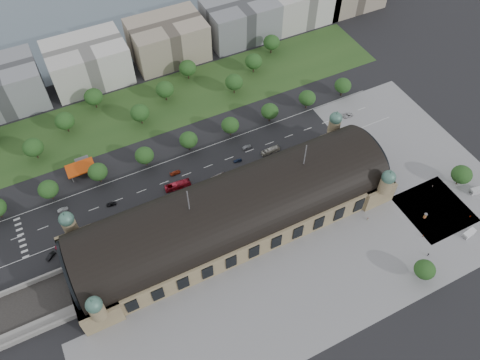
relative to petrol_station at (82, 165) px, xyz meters
name	(u,v)px	position (x,y,z in m)	size (l,w,h in m)	color
ground	(234,225)	(53.91, -65.28, -2.95)	(900.00, 900.00, 0.00)	black
station	(233,212)	(53.91, -65.28, 7.33)	(150.00, 48.40, 44.30)	tan
plaza_south	(301,295)	(63.91, -109.28, -2.95)	(190.00, 48.00, 0.12)	gray
plaza_east	(409,151)	(156.91, -65.28, -2.95)	(56.00, 100.00, 0.12)	gray
road_slab	(164,183)	(33.91, -27.28, -2.95)	(260.00, 26.00, 0.10)	black
grass_belt	(138,112)	(38.91, 27.72, -2.95)	(300.00, 45.00, 0.10)	#294B1E
petrol_station	(82,165)	(0.00, 0.00, 0.00)	(14.00, 13.00, 5.05)	#CB430B
office_2	(0,88)	(-26.09, 67.72, 9.05)	(45.00, 32.00, 24.00)	gray
office_3	(88,62)	(23.91, 67.72, 9.05)	(45.00, 32.00, 24.00)	silver
office_4	(168,40)	(73.91, 67.72, 9.05)	(45.00, 32.00, 24.00)	tan
office_5	(240,19)	(123.91, 67.72, 9.05)	(45.00, 32.00, 24.00)	gray
office_6	(300,2)	(168.91, 67.72, 9.05)	(45.00, 32.00, 24.00)	silver
tree_row_2	(48,189)	(-18.09, -12.28, 4.48)	(9.60, 9.60, 11.52)	#2D2116
tree_row_3	(98,172)	(5.91, -12.28, 4.48)	(9.60, 9.60, 11.52)	#2D2116
tree_row_4	(144,155)	(29.91, -12.28, 4.48)	(9.60, 9.60, 11.52)	#2D2116
tree_row_5	(188,140)	(53.91, -12.28, 4.48)	(9.60, 9.60, 11.52)	#2D2116
tree_row_6	(230,125)	(77.91, -12.28, 4.48)	(9.60, 9.60, 11.52)	#2D2116
tree_row_7	(270,111)	(101.91, -12.28, 4.48)	(9.60, 9.60, 11.52)	#2D2116
tree_row_8	(307,98)	(125.91, -12.28, 4.48)	(9.60, 9.60, 11.52)	#2D2116
tree_row_9	(343,85)	(149.91, -12.28, 4.48)	(9.60, 9.60, 11.52)	#2D2116
tree_belt_3	(33,147)	(-19.09, 17.72, 5.10)	(10.40, 10.40, 12.48)	#2D2116
tree_belt_4	(65,121)	(-0.09, 29.72, 5.10)	(10.40, 10.40, 12.48)	#2D2116
tree_belt_5	(93,97)	(18.91, 41.72, 5.10)	(10.40, 10.40, 12.48)	#2D2116
tree_belt_6	(140,113)	(37.91, 17.72, 5.10)	(10.40, 10.40, 12.48)	#2D2116
tree_belt_7	(165,89)	(56.91, 29.72, 5.10)	(10.40, 10.40, 12.48)	#2D2116
tree_belt_8	(188,68)	(75.91, 41.72, 5.10)	(10.40, 10.40, 12.48)	#2D2116
tree_belt_9	(234,82)	(94.91, 17.72, 5.10)	(10.40, 10.40, 12.48)	#2D2116
tree_belt_10	(254,61)	(113.91, 29.72, 5.10)	(10.40, 10.40, 12.48)	#2D2116
tree_belt_11	(271,42)	(132.91, 41.72, 5.10)	(10.40, 10.40, 12.48)	#2D2116
tree_plaza_ne	(462,175)	(163.91, -93.28, 4.48)	(10.00, 10.00, 11.69)	#2D2116
tree_plaza_s	(425,270)	(113.91, -125.28, 3.86)	(9.00, 9.00, 10.64)	#2D2116
traffic_car_1	(63,210)	(-15.33, -21.78, -2.13)	(1.73, 4.97, 1.64)	#999CA1
traffic_car_2	(111,204)	(6.22, -28.66, -2.30)	(2.14, 4.65, 1.29)	black
traffic_car_3	(175,173)	(40.97, -24.39, -2.16)	(2.22, 5.46, 1.58)	#9A2C13
traffic_car_4	(238,160)	(72.89, -31.12, -2.21)	(1.75, 4.35, 1.48)	#182443
traffic_car_5	(247,147)	(81.54, -25.05, -2.14)	(1.72, 4.93, 1.62)	slate
traffic_car_6	(348,115)	(143.27, -28.80, -2.13)	(2.71, 5.88, 1.64)	#BBBBBD
parked_car_0	(51,256)	(-26.09, -44.28, -2.13)	(1.73, 4.95, 1.63)	black
parked_car_1	(60,245)	(-20.88, -40.28, -2.18)	(2.56, 5.55, 1.54)	maroon
parked_car_2	(127,219)	(10.29, -40.28, -2.13)	(2.30, 5.66, 1.64)	#1A1947
parked_car_3	(112,230)	(2.28, -43.04, -2.19)	(1.79, 4.45, 1.51)	slate
parked_car_4	(134,216)	(13.77, -40.28, -2.19)	(1.61, 4.62, 1.52)	white
parked_car_5	(175,202)	(34.04, -41.44, -2.25)	(2.31, 5.01, 1.39)	#93969B
parked_car_6	(180,203)	(35.91, -42.97, -2.31)	(1.79, 4.41, 1.28)	black
bus_west	(178,185)	(38.89, -33.28, -1.14)	(3.03, 12.96, 3.61)	red
bus_mid	(215,180)	(56.80, -38.28, -1.24)	(2.87, 12.25, 3.41)	beige
bus_east	(271,151)	(91.17, -33.28, -1.49)	(2.45, 10.45, 2.91)	beige
van_east	(476,191)	(168.42, -101.57, -1.56)	(7.09, 3.87, 2.91)	silver
van_south	(469,234)	(147.34, -118.56, -1.63)	(6.66, 3.39, 2.76)	white
advertising_column	(425,216)	(136.15, -101.97, -1.41)	(1.57, 1.57, 2.97)	#B52D39
pedestrian_0	(368,219)	(111.43, -90.95, -2.18)	(0.75, 0.43, 1.54)	gray
pedestrian_1	(423,236)	(128.37, -109.95, -2.05)	(0.65, 0.43, 1.79)	gray
pedestrian_2	(432,186)	(151.79, -89.28, -2.16)	(0.77, 0.44, 1.58)	gray
pedestrian_3	(470,217)	(155.18, -111.51, -2.01)	(1.10, 0.52, 1.87)	gray
pedestrian_4	(428,255)	(123.72, -118.59, -2.03)	(1.19, 0.52, 1.85)	gray
pedestrian_5	(476,188)	(170.02, -99.91, -2.05)	(0.88, 0.50, 1.80)	gray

